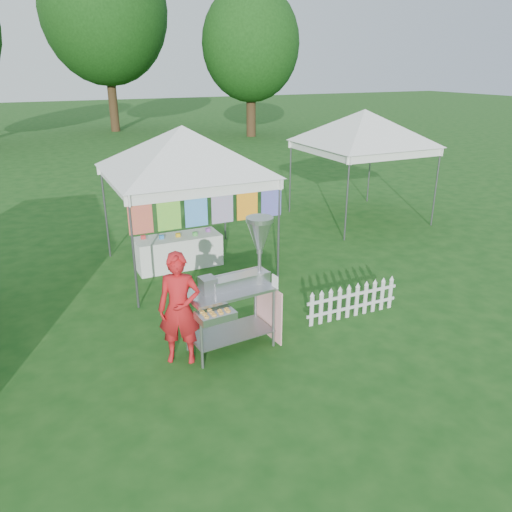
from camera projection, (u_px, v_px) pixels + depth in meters
ground at (259, 344)px, 7.83m from camera, size 120.00×120.00×0.00m
canopy_main at (182, 126)px, 9.70m from camera, size 4.24×4.24×3.45m
canopy_right at (365, 110)px, 13.16m from camera, size 4.24×4.24×3.45m
tree_mid at (104, 10)px, 30.08m from camera, size 7.60×7.60×11.52m
tree_right at (251, 44)px, 28.51m from camera, size 5.60×5.60×8.42m
donut_cart at (242, 275)px, 7.40m from camera, size 1.44×1.10×2.01m
vendor at (179, 309)px, 7.12m from camera, size 0.73×0.64×1.69m
picket_fence at (352, 302)px, 8.59m from camera, size 1.80×0.05×0.56m
display_table at (178, 251)px, 10.74m from camera, size 1.80×0.70×0.69m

